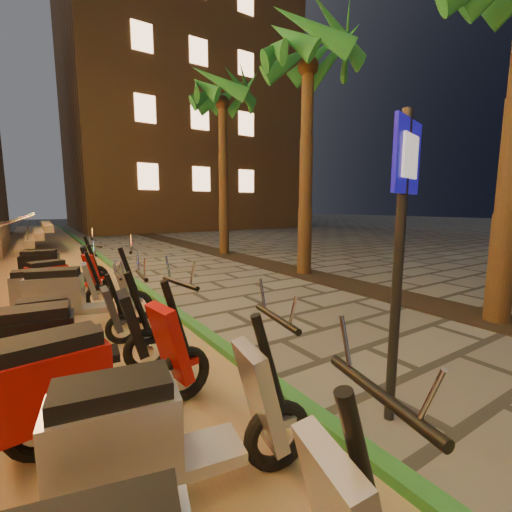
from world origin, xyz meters
TOP-DOWN VIEW (x-y plane):
  - parking_strip at (-2.60, 10.00)m, footprint 3.40×60.00m
  - green_curb at (-0.90, 10.00)m, footprint 0.18×60.00m
  - planting_strip at (3.60, 5.00)m, footprint 1.20×40.00m
  - apartment_block at (9.00, 32.00)m, footprint 18.00×16.06m
  - palm_c at (3.60, 7.00)m, footprint 2.97×3.02m
  - palm_d at (3.60, 12.00)m, footprint 2.97×3.02m
  - pedestrian_sign at (-0.30, 1.28)m, footprint 0.59×0.20m
  - scooter_5 at (-2.37, 1.49)m, footprint 1.76×0.74m
  - scooter_6 at (-2.64, 2.49)m, footprint 1.83×0.74m
  - scooter_7 at (-2.77, 3.50)m, footprint 1.76×0.65m
  - scooter_8 at (-2.70, 4.51)m, footprint 1.48×0.52m
  - scooter_9 at (-2.48, 5.46)m, footprint 1.85×0.91m
  - scooter_10 at (-2.78, 6.44)m, footprint 1.62×0.57m
  - scooter_11 at (-2.56, 7.49)m, footprint 1.61×0.84m
  - scooter_12 at (-2.63, 8.52)m, footprint 1.81×0.76m

SIDE VIEW (x-z plane):
  - parking_strip at x=-2.60m, z-range 0.00..0.01m
  - planting_strip at x=3.60m, z-range 0.00..0.02m
  - green_curb at x=-0.90m, z-range 0.00..0.10m
  - scooter_8 at x=-2.70m, z-range -0.07..0.97m
  - scooter_10 at x=-2.78m, z-range -0.07..1.07m
  - scooter_11 at x=-2.56m, z-range -0.07..1.07m
  - scooter_7 at x=-2.77m, z-range -0.08..1.16m
  - scooter_5 at x=-2.37m, z-range -0.08..1.16m
  - scooter_12 at x=-2.63m, z-range -0.08..1.19m
  - scooter_6 at x=-2.64m, z-range -0.08..1.20m
  - scooter_9 at x=-2.48m, z-range -0.09..1.22m
  - pedestrian_sign at x=-0.30m, z-range 0.41..3.16m
  - palm_c at x=3.60m, z-range 2.27..9.18m
  - palm_d at x=3.60m, z-range 2.36..9.53m
  - apartment_block at x=9.00m, z-range 0.00..25.00m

